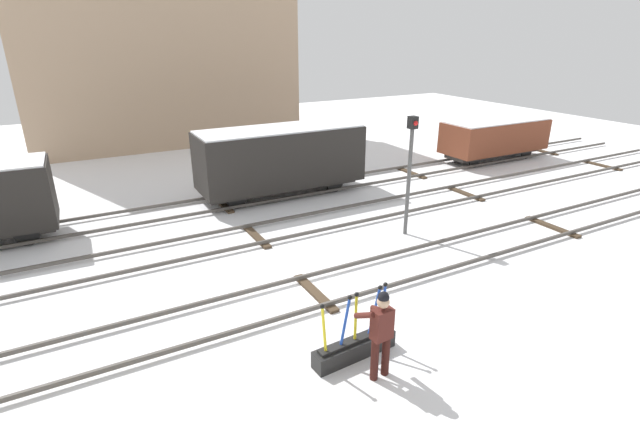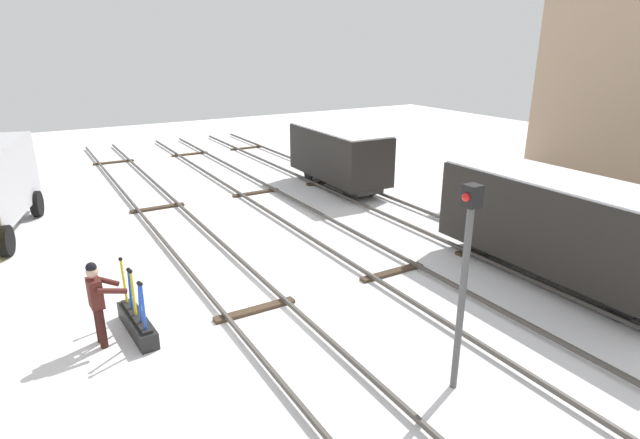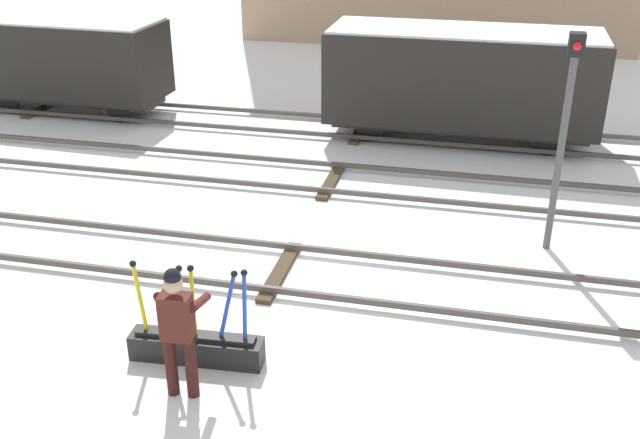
{
  "view_description": "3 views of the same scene",
  "coord_description": "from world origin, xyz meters",
  "px_view_note": "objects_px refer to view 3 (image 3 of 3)",
  "views": [
    {
      "loc": [
        -4.76,
        -8.96,
        6.01
      ],
      "look_at": [
        0.96,
        1.52,
        1.26
      ],
      "focal_mm": 26.67,
      "sensor_mm": 36.0,
      "label": 1
    },
    {
      "loc": [
        9.62,
        -4.0,
        5.79
      ],
      "look_at": [
        -1.41,
        2.55,
        1.34
      ],
      "focal_mm": 28.76,
      "sensor_mm": 36.0,
      "label": 2
    },
    {
      "loc": [
        2.99,
        -9.99,
        5.98
      ],
      "look_at": [
        0.65,
        0.09,
        1.01
      ],
      "focal_mm": 41.21,
      "sensor_mm": 36.0,
      "label": 3
    }
  ],
  "objects_px": {
    "switch_lever_frame": "(197,344)",
    "freight_car_far_end": "(67,59)",
    "rail_worker": "(178,324)",
    "freight_car_back_track": "(462,79)",
    "signal_post": "(565,122)"
  },
  "relations": [
    {
      "from": "freight_car_far_end",
      "to": "switch_lever_frame",
      "type": "bearing_deg",
      "value": -50.73
    },
    {
      "from": "signal_post",
      "to": "freight_car_far_end",
      "type": "distance_m",
      "value": 13.3
    },
    {
      "from": "signal_post",
      "to": "freight_car_far_end",
      "type": "relative_size",
      "value": 0.71
    },
    {
      "from": "switch_lever_frame",
      "to": "rail_worker",
      "type": "relative_size",
      "value": 1.01
    },
    {
      "from": "freight_car_back_track",
      "to": "freight_car_far_end",
      "type": "relative_size",
      "value": 1.21
    },
    {
      "from": "signal_post",
      "to": "freight_car_back_track",
      "type": "xyz_separation_m",
      "value": [
        -1.87,
        5.35,
        -0.77
      ]
    },
    {
      "from": "signal_post",
      "to": "freight_car_far_end",
      "type": "xyz_separation_m",
      "value": [
        -12.15,
        5.35,
        -0.87
      ]
    },
    {
      "from": "signal_post",
      "to": "rail_worker",
      "type": "bearing_deg",
      "value": -132.21
    },
    {
      "from": "signal_post",
      "to": "freight_car_back_track",
      "type": "distance_m",
      "value": 5.72
    },
    {
      "from": "switch_lever_frame",
      "to": "freight_car_far_end",
      "type": "relative_size",
      "value": 0.35
    },
    {
      "from": "rail_worker",
      "to": "freight_car_far_end",
      "type": "xyz_separation_m",
      "value": [
        -7.53,
        10.44,
        0.39
      ]
    },
    {
      "from": "switch_lever_frame",
      "to": "freight_car_back_track",
      "type": "xyz_separation_m",
      "value": [
        2.85,
        9.76,
        1.26
      ]
    },
    {
      "from": "switch_lever_frame",
      "to": "rail_worker",
      "type": "height_order",
      "value": "rail_worker"
    },
    {
      "from": "rail_worker",
      "to": "freight_car_back_track",
      "type": "distance_m",
      "value": 10.81
    },
    {
      "from": "signal_post",
      "to": "freight_car_back_track",
      "type": "bearing_deg",
      "value": 109.25
    }
  ]
}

